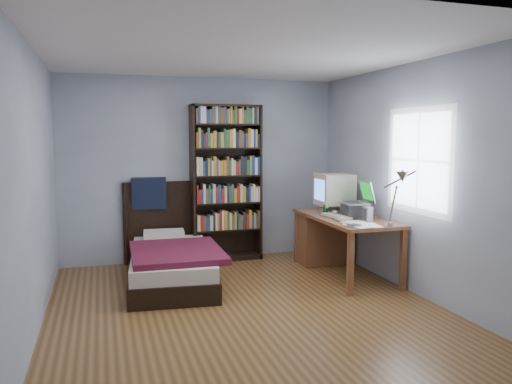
% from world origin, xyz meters
% --- Properties ---
extents(room, '(4.20, 4.24, 2.50)m').
position_xyz_m(room, '(0.03, -0.00, 1.25)').
color(room, brown).
rests_on(room, ground).
extents(desk, '(0.75, 1.62, 0.73)m').
position_xyz_m(desk, '(1.50, 1.19, 0.42)').
color(desk, brown).
rests_on(desk, floor).
extents(crt_monitor, '(0.44, 0.41, 0.50)m').
position_xyz_m(crt_monitor, '(1.55, 1.16, 1.01)').
color(crt_monitor, beige).
rests_on(crt_monitor, desk).
extents(laptop, '(0.39, 0.39, 0.44)m').
position_xyz_m(laptop, '(1.59, 0.65, 0.85)').
color(laptop, '#2D2D30').
rests_on(laptop, desk).
extents(desk_lamp, '(0.25, 0.54, 0.64)m').
position_xyz_m(desk_lamp, '(1.51, -0.40, 1.25)').
color(desk_lamp, '#99999E').
rests_on(desk_lamp, desk).
extents(keyboard, '(0.23, 0.45, 0.04)m').
position_xyz_m(keyboard, '(1.36, 0.70, 0.75)').
color(keyboard, beige).
rests_on(keyboard, desk).
extents(speaker, '(0.10, 0.10, 0.17)m').
position_xyz_m(speaker, '(1.59, 0.36, 0.81)').
color(speaker, gray).
rests_on(speaker, desk).
extents(soda_can, '(0.06, 0.06, 0.12)m').
position_xyz_m(soda_can, '(1.36, 1.00, 0.79)').
color(soda_can, '#073306').
rests_on(soda_can, desk).
extents(mouse, '(0.07, 0.12, 0.04)m').
position_xyz_m(mouse, '(1.49, 1.00, 0.75)').
color(mouse, silver).
rests_on(mouse, desk).
extents(phone_silver, '(0.06, 0.11, 0.02)m').
position_xyz_m(phone_silver, '(1.28, 0.46, 0.74)').
color(phone_silver, '#B7B6BB').
rests_on(phone_silver, desk).
extents(phone_grey, '(0.04, 0.08, 0.02)m').
position_xyz_m(phone_grey, '(1.27, 0.23, 0.74)').
color(phone_grey, gray).
rests_on(phone_grey, desk).
extents(external_drive, '(0.15, 0.15, 0.02)m').
position_xyz_m(external_drive, '(1.26, 0.07, 0.74)').
color(external_drive, gray).
rests_on(external_drive, desk).
extents(bookshelf, '(0.96, 0.30, 2.13)m').
position_xyz_m(bookshelf, '(0.30, 1.94, 1.07)').
color(bookshelf, black).
rests_on(bookshelf, floor).
extents(bed, '(1.11, 2.06, 1.16)m').
position_xyz_m(bed, '(-0.59, 1.14, 0.26)').
color(bed, black).
rests_on(bed, floor).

